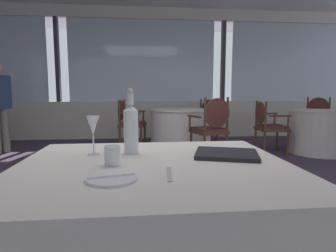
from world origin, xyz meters
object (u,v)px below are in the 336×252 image
Objects in this scene: water_tumbler at (112,155)px; dining_chair_2_1 at (318,116)px; wine_glass at (93,127)px; dining_chair_0_0 at (128,119)px; menu_book at (226,154)px; dining_chair_2_2 at (267,123)px; dining_chair_0_2 at (206,116)px; side_plate at (112,178)px; water_bottle at (131,127)px; dining_chair_0_1 at (212,124)px.

water_tumbler is 5.51m from dining_chair_2_1.
wine_glass reaches higher than dining_chair_0_0.
menu_book is 3.63m from dining_chair_2_2.
menu_book is 0.34× the size of dining_chair_0_2.
dining_chair_0_2 reaches higher than side_plate.
wine_glass is at bearing 107.83° from side_plate.
menu_book is 3.97m from dining_chair_0_0.
water_bottle is 2.90m from dining_chair_0_1.
water_bottle reaches higher than water_tumbler.
dining_chair_0_1 is (1.32, -1.15, 0.03)m from dining_chair_0_0.
wine_glass is 4.70m from dining_chair_0_2.
dining_chair_2_1 is (3.85, 3.84, -0.33)m from wine_glass.
dining_chair_2_2 is (0.76, -1.30, 0.00)m from dining_chair_0_2.
water_bottle is 5.30m from dining_chair_2_1.
side_plate is 0.22× the size of dining_chair_0_2.
wine_glass is 0.22× the size of dining_chair_2_2.
wine_glass is 0.22× the size of dining_chair_0_0.
water_bottle is at bearing 82.42° from side_plate.
dining_chair_0_2 is 0.94× the size of dining_chair_2_1.
wine_glass is at bearing -12.64° from dining_chair_2_1.
dining_chair_0_2 is at bearing 69.35° from wine_glass.
dining_chair_0_2 is (1.54, 4.59, -0.25)m from water_tumbler.
side_plate is 0.46m from water_bottle.
menu_book is at bearing 28.50° from dining_chair_0_2.
dining_chair_0_0 is (-0.13, 4.23, -0.21)m from side_plate.
dining_chair_0_0 is (-0.11, 4.02, -0.24)m from water_tumbler.
dining_chair_2_2 is at bearing -29.93° from dining_chair_2_1.
water_bottle is 1.12× the size of menu_book.
dining_chair_2_2 is (1.08, 0.42, -0.04)m from dining_chair_0_1.
water_tumbler is 0.09× the size of dining_chair_2_2.
menu_book is at bearing -6.47° from dining_chair_2_1.
water_tumbler is 3.12m from dining_chair_0_1.
dining_chair_0_0 is 2.51m from dining_chair_2_2.
water_tumbler is 0.57m from menu_book.
dining_chair_0_1 is 1.16m from dining_chair_2_2.
dining_chair_0_1 reaches higher than dining_chair_0_0.
dining_chair_2_1 reaches higher than wine_glass.
side_plate is 2.33× the size of water_tumbler.
dining_chair_0_1 is at bearing -30.13° from dining_chair_0_0.
dining_chair_0_0 is at bearing 91.72° from side_plate.
side_plate is 4.24m from dining_chair_0_0.
dining_chair_0_1 is 1.03× the size of dining_chair_2_1.
wine_glass reaches higher than menu_book.
water_tumbler is at bearing -10.30° from dining_chair_2_1.
dining_chair_2_2 is (2.22, 3.07, -0.35)m from water_bottle.
dining_chair_0_0 is at bearing 116.88° from menu_book.
water_bottle is 0.51m from menu_book.
menu_book is 0.33× the size of dining_chair_0_0.
dining_chair_0_2 reaches higher than menu_book.
water_tumbler reaches higher than side_plate.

